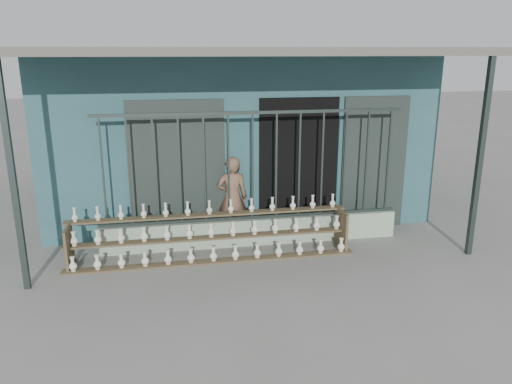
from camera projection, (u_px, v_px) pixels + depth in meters
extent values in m
plane|color=slate|center=(268.00, 277.00, 7.24)|extent=(60.00, 60.00, 0.00)
cube|color=#295156|center=(229.00, 125.00, 10.87)|extent=(7.00, 5.00, 3.20)
cube|color=black|center=(298.00, 166.00, 8.79)|extent=(1.40, 0.12, 2.40)
cube|color=black|center=(178.00, 172.00, 8.39)|extent=(1.60, 0.08, 2.40)
cube|color=black|center=(373.00, 163.00, 9.00)|extent=(1.20, 0.08, 2.40)
cube|color=#59544C|center=(254.00, 51.00, 7.51)|extent=(7.40, 2.00, 0.12)
cube|color=#283330|center=(13.00, 180.00, 6.47)|extent=(0.08, 0.08, 3.10)
cube|color=#283330|center=(480.00, 160.00, 7.64)|extent=(0.08, 0.08, 3.10)
cube|color=#9AB097|center=(253.00, 231.00, 8.41)|extent=(5.00, 0.20, 0.45)
cube|color=#283330|center=(103.00, 173.00, 7.69)|extent=(0.03, 0.03, 1.80)
cube|color=#283330|center=(129.00, 171.00, 7.76)|extent=(0.03, 0.03, 1.80)
cube|color=#283330|center=(155.00, 170.00, 7.83)|extent=(0.03, 0.03, 1.80)
cube|color=#283330|center=(180.00, 169.00, 7.90)|extent=(0.03, 0.03, 1.80)
cube|color=#283330|center=(204.00, 168.00, 7.96)|extent=(0.03, 0.03, 1.80)
cube|color=#283330|center=(229.00, 167.00, 8.03)|extent=(0.03, 0.03, 1.80)
cube|color=#283330|center=(253.00, 166.00, 8.10)|extent=(0.03, 0.03, 1.80)
cube|color=#283330|center=(276.00, 165.00, 8.17)|extent=(0.03, 0.03, 1.80)
cube|color=#283330|center=(299.00, 164.00, 8.24)|extent=(0.03, 0.03, 1.80)
cube|color=#283330|center=(322.00, 163.00, 8.31)|extent=(0.03, 0.03, 1.80)
cube|color=#283330|center=(344.00, 163.00, 8.37)|extent=(0.03, 0.03, 1.80)
cube|color=#283330|center=(366.00, 162.00, 8.44)|extent=(0.03, 0.03, 1.80)
cube|color=#283330|center=(388.00, 161.00, 8.51)|extent=(0.03, 0.03, 1.80)
cube|color=#283330|center=(253.00, 113.00, 7.86)|extent=(5.00, 0.04, 0.05)
cube|color=#283330|center=(253.00, 217.00, 8.34)|extent=(5.00, 0.04, 0.05)
cube|color=brown|center=(214.00, 261.00, 7.73)|extent=(4.50, 0.18, 0.03)
cube|color=brown|center=(212.00, 238.00, 7.88)|extent=(4.50, 0.18, 0.03)
cube|color=brown|center=(210.00, 215.00, 8.03)|extent=(4.50, 0.18, 0.03)
cube|color=brown|center=(69.00, 247.00, 7.50)|extent=(0.04, 0.55, 0.64)
cube|color=brown|center=(341.00, 229.00, 8.25)|extent=(0.04, 0.55, 0.64)
imported|color=brown|center=(232.00, 198.00, 8.58)|extent=(0.55, 0.38, 1.45)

